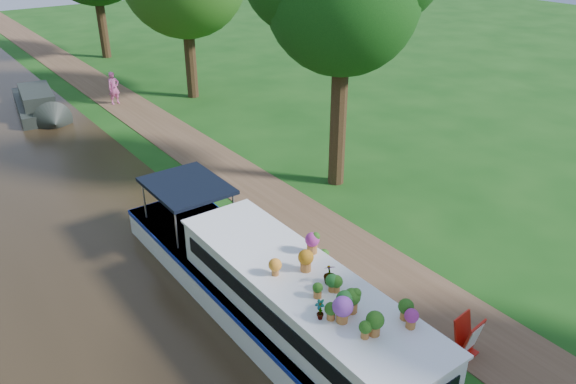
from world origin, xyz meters
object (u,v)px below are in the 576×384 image
Objects in this scene: second_boat at (38,104)px; sandwich_board at (468,339)px; plant_boat at (302,317)px; pedestrian_pink at (114,88)px.

second_boat is 22.31m from sandwich_board.
pedestrian_pink is at bearing 80.83° from plant_boat.
second_boat is at bearing 159.87° from pedestrian_pink.
plant_boat is 8.56× the size of pedestrian_pink.
sandwich_board is (2.70, -2.26, -0.40)m from plant_boat.
sandwich_board is 0.59× the size of pedestrian_pink.
plant_boat reaches higher than pedestrian_pink.
second_boat is at bearing 90.98° from plant_boat.
second_boat is 3.86× the size of pedestrian_pink.
pedestrian_pink reaches higher than second_boat.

